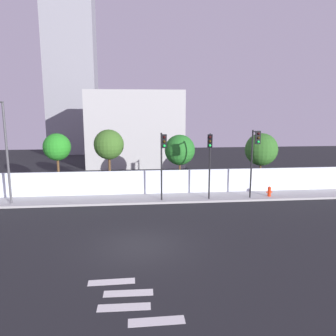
{
  "coord_description": "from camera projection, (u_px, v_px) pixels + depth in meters",
  "views": [
    {
      "loc": [
        -0.11,
        -15.07,
        6.61
      ],
      "look_at": [
        2.06,
        6.5,
        2.66
      ],
      "focal_mm": 35.0,
      "sensor_mm": 36.0,
      "label": 1
    }
  ],
  "objects": [
    {
      "name": "traffic_light_left",
      "position": [
        255.0,
        150.0,
        22.95
      ],
      "size": [
        0.34,
        1.27,
        4.96
      ],
      "color": "black",
      "rests_on": "sidewalk"
    },
    {
      "name": "crosswalk_marking",
      "position": [
        129.0,
        300.0,
        11.47
      ],
      "size": [
        3.38,
        3.01,
        0.01
      ],
      "color": "silver",
      "rests_on": "ground"
    },
    {
      "name": "roadside_tree_midright",
      "position": [
        180.0,
        150.0,
        26.34
      ],
      "size": [
        2.45,
        2.45,
        4.55
      ],
      "color": "brown",
      "rests_on": "ground"
    },
    {
      "name": "fire_hydrant",
      "position": [
        269.0,
        191.0,
        24.39
      ],
      "size": [
        0.44,
        0.26,
        0.74
      ],
      "color": "red",
      "rests_on": "sidewalk"
    },
    {
      "name": "tower_on_skyline",
      "position": [
        70.0,
        39.0,
        46.83
      ],
      "size": [
        7.02,
        5.0,
        32.91
      ],
      "primitive_type": "cube",
      "color": "gray",
      "rests_on": "ground"
    },
    {
      "name": "street_lamp_curbside",
      "position": [
        5.0,
        145.0,
        21.64
      ],
      "size": [
        0.6,
        2.1,
        6.93
      ],
      "color": "#4C4C51",
      "rests_on": "sidewalk"
    },
    {
      "name": "traffic_light_center",
      "position": [
        210.0,
        153.0,
        22.74
      ],
      "size": [
        0.46,
        1.11,
        4.73
      ],
      "color": "black",
      "rests_on": "sidewalk"
    },
    {
      "name": "roadside_tree_midleft",
      "position": [
        109.0,
        145.0,
        25.69
      ],
      "size": [
        2.36,
        2.36,
        5.0
      ],
      "color": "brown",
      "rests_on": "ground"
    },
    {
      "name": "perimeter_wall",
      "position": [
        137.0,
        182.0,
        25.05
      ],
      "size": [
        36.0,
        0.18,
        1.8
      ],
      "primitive_type": "cube",
      "color": "silver",
      "rests_on": "sidewalk"
    },
    {
      "name": "ground_plane",
      "position": [
        139.0,
        246.0,
        15.95
      ],
      "size": [
        80.0,
        80.0,
        0.0
      ],
      "primitive_type": "plane",
      "color": "black"
    },
    {
      "name": "traffic_light_right",
      "position": [
        163.0,
        153.0,
        22.16
      ],
      "size": [
        0.35,
        1.58,
        4.8
      ],
      "color": "black",
      "rests_on": "sidewalk"
    },
    {
      "name": "roadside_tree_rightmost",
      "position": [
        261.0,
        149.0,
        27.01
      ],
      "size": [
        2.69,
        2.69,
        4.63
      ],
      "color": "brown",
      "rests_on": "ground"
    },
    {
      "name": "low_building_distant",
      "position": [
        135.0,
        129.0,
        38.16
      ],
      "size": [
        10.91,
        6.0,
        8.6
      ],
      "primitive_type": "cube",
      "color": "#ADADAD",
      "rests_on": "ground"
    },
    {
      "name": "roadside_tree_leftmost",
      "position": [
        57.0,
        147.0,
        25.33
      ],
      "size": [
        2.11,
        2.11,
        4.73
      ],
      "color": "brown",
      "rests_on": "ground"
    },
    {
      "name": "sidewalk",
      "position": [
        138.0,
        199.0,
        23.96
      ],
      "size": [
        36.0,
        2.4,
        0.15
      ],
      "primitive_type": "cube",
      "color": "#A4A4A4",
      "rests_on": "ground"
    }
  ]
}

